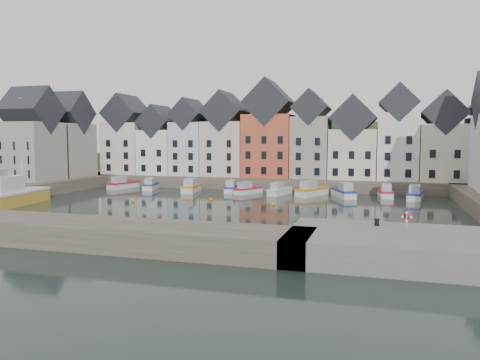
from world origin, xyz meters
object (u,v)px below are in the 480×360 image
at_px(boat_a, 122,184).
at_px(large_vessel, 12,195).
at_px(life_ring_post, 407,217).
at_px(boat_d, 231,188).
at_px(mooring_bollard, 377,222).

relative_size(boat_a, large_vessel, 0.54).
height_order(boat_a, life_ring_post, life_ring_post).
xyz_separation_m(boat_a, life_ring_post, (46.79, -36.30, 2.13)).
bearing_deg(life_ring_post, boat_d, 125.70).
xyz_separation_m(large_vessel, mooring_bollard, (47.02, -11.91, 0.83)).
height_order(boat_a, mooring_bollard, mooring_bollard).
distance_m(boat_d, mooring_bollard, 43.18).
height_order(mooring_bollard, life_ring_post, life_ring_post).
xyz_separation_m(boat_a, boat_d, (20.67, 0.05, 0.00)).
bearing_deg(mooring_bollard, large_vessel, 165.79).
bearing_deg(large_vessel, boat_d, 38.38).
distance_m(boat_a, life_ring_post, 59.26).
relative_size(mooring_bollard, life_ring_post, 0.43).
bearing_deg(mooring_bollard, boat_d, 123.62).
bearing_deg(boat_a, large_vessel, -80.92).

